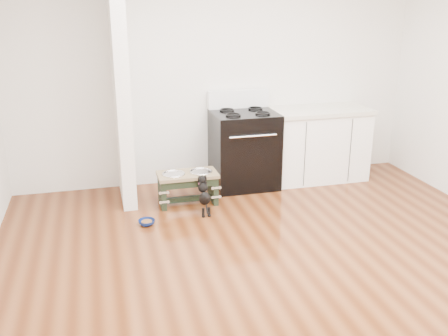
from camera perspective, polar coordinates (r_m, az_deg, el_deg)
ground at (r=4.31m, az=7.46°, el=-12.08°), size 5.00×5.00×0.00m
room_shell at (r=3.75m, az=8.51°, el=9.68°), size 5.00×5.00×5.00m
partition_wall at (r=5.58m, az=-11.74°, el=9.63°), size 0.15×0.80×2.70m
oven_range at (r=6.07m, az=2.30°, el=2.29°), size 0.76×0.69×1.14m
cabinet_run at (r=6.44m, az=10.64°, el=2.71°), size 1.24×0.64×0.91m
dog_feeder at (r=5.59m, az=-4.17°, el=-1.61°), size 0.66×0.35×0.38m
puppy at (r=5.34m, az=-2.31°, el=-2.98°), size 0.12×0.34×0.40m
floor_bowl at (r=5.20m, az=-8.82°, el=-6.17°), size 0.22×0.22×0.05m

